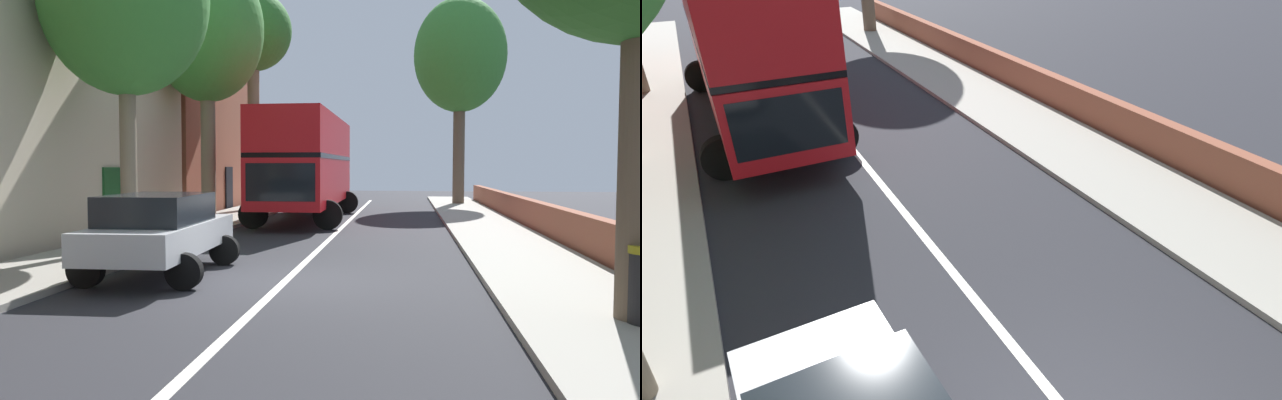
# 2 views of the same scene
# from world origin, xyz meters

# --- Properties ---
(double_decker_bus) EXTENTS (3.61, 10.60, 4.06)m
(double_decker_bus) POSITION_xyz_m (-1.70, 12.68, 2.35)
(double_decker_bus) COLOR red
(double_decker_bus) RESTS_ON ground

